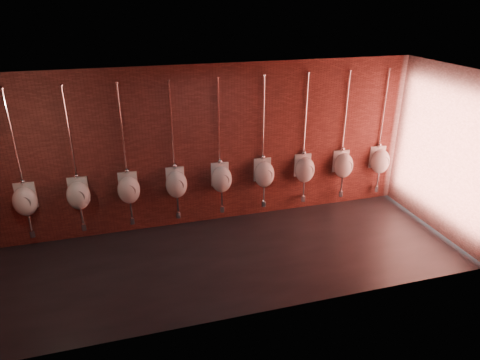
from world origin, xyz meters
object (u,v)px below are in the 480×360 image
object	(u,v)px
urinal_1	(78,195)
urinal_3	(176,184)
urinal_0	(25,201)
urinal_5	(264,174)
urinal_7	(343,165)
urinal_8	(380,161)
urinal_6	(305,169)
urinal_2	(129,189)
urinal_4	(221,179)

from	to	relation	value
urinal_1	urinal_3	xyz separation A→B (m)	(1.80, 0.00, 0.00)
urinal_0	urinal_5	distance (m)	4.50
urinal_0	urinal_3	xyz separation A→B (m)	(2.70, 0.00, 0.00)
urinal_1	urinal_5	size ratio (longest dim) A/B	1.00
urinal_7	urinal_8	distance (m)	0.90
urinal_1	urinal_5	xyz separation A→B (m)	(3.60, 0.00, 0.00)
urinal_1	urinal_3	bearing A→B (deg)	0.00
urinal_5	urinal_0	bearing A→B (deg)	180.00
urinal_3	urinal_6	size ratio (longest dim) A/B	1.00
urinal_1	urinal_3	distance (m)	1.80
urinal_2	urinal_6	size ratio (longest dim) A/B	1.00
urinal_2	urinal_7	xyz separation A→B (m)	(4.50, 0.00, 0.00)
urinal_6	urinal_4	bearing A→B (deg)	180.00
urinal_4	urinal_8	size ratio (longest dim) A/B	1.00
urinal_4	urinal_6	world-z (taller)	same
urinal_8	urinal_3	bearing A→B (deg)	180.00
urinal_5	urinal_8	distance (m)	2.70
urinal_0	urinal_1	bearing A→B (deg)	0.00
urinal_6	urinal_7	world-z (taller)	same
urinal_7	urinal_1	bearing A→B (deg)	180.00
urinal_2	urinal_3	world-z (taller)	same
urinal_1	urinal_6	bearing A→B (deg)	0.00
urinal_7	urinal_8	xyz separation A→B (m)	(0.90, 0.00, 0.00)
urinal_5	urinal_7	world-z (taller)	same
urinal_4	urinal_6	xyz separation A→B (m)	(1.80, 0.00, 0.00)
urinal_3	urinal_4	size ratio (longest dim) A/B	1.00
urinal_3	urinal_5	bearing A→B (deg)	0.00
urinal_0	urinal_4	world-z (taller)	same
urinal_8	urinal_2	bearing A→B (deg)	180.00
urinal_3	urinal_5	xyz separation A→B (m)	(1.80, 0.00, 0.00)
urinal_3	urinal_1	bearing A→B (deg)	180.00
urinal_2	urinal_4	size ratio (longest dim) A/B	1.00
urinal_0	urinal_3	distance (m)	2.70
urinal_6	urinal_8	size ratio (longest dim) A/B	1.00
urinal_5	urinal_6	distance (m)	0.90
urinal_0	urinal_6	world-z (taller)	same
urinal_8	urinal_7	bearing A→B (deg)	180.00
urinal_7	urinal_8	bearing A→B (deg)	0.00
urinal_0	urinal_8	size ratio (longest dim) A/B	1.00
urinal_4	urinal_7	xyz separation A→B (m)	(2.70, 0.00, 0.00)
urinal_4	urinal_2	bearing A→B (deg)	180.00
urinal_0	urinal_7	size ratio (longest dim) A/B	1.00
urinal_3	urinal_6	distance (m)	2.70
urinal_2	urinal_3	size ratio (longest dim) A/B	1.00
urinal_2	urinal_4	world-z (taller)	same
urinal_0	urinal_5	bearing A→B (deg)	0.00
urinal_1	urinal_8	xyz separation A→B (m)	(6.30, 0.00, 0.00)
urinal_0	urinal_3	world-z (taller)	same
urinal_0	urinal_4	xyz separation A→B (m)	(3.60, 0.00, 0.00)
urinal_6	urinal_1	bearing A→B (deg)	180.00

